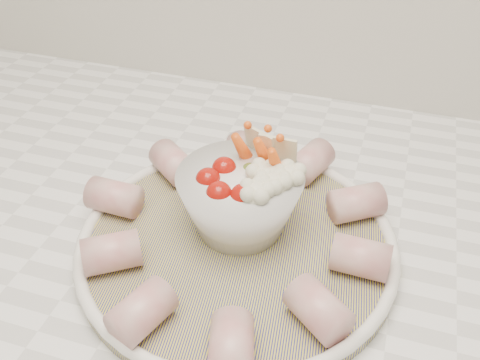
% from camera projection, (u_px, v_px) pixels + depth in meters
% --- Properties ---
extents(serving_platter, '(0.34, 0.34, 0.02)m').
position_uv_depth(serving_platter, '(237.00, 243.00, 0.52)').
color(serving_platter, navy).
rests_on(serving_platter, kitchen_counter).
extents(veggie_bowl, '(0.12, 0.12, 0.10)m').
position_uv_depth(veggie_bowl, '(242.00, 198.00, 0.51)').
color(veggie_bowl, white).
rests_on(veggie_bowl, serving_platter).
extents(cured_meat_rolls, '(0.30, 0.31, 0.03)m').
position_uv_depth(cured_meat_rolls, '(236.00, 227.00, 0.51)').
color(cured_meat_rolls, '#BA5557').
rests_on(cured_meat_rolls, serving_platter).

